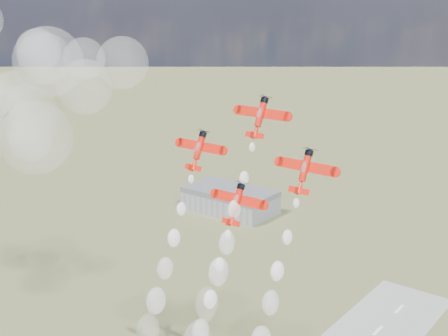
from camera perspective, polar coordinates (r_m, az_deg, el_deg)
hangar at (r=351.03m, az=0.56°, el=-2.95°), size 50.00×28.00×13.00m
plane_lead at (r=121.90m, az=3.32°, el=4.72°), size 11.82×5.89×7.85m
plane_left at (r=127.94m, az=-2.34°, el=1.68°), size 11.82×5.89×7.85m
plane_right at (r=114.24m, az=7.36°, el=-0.22°), size 11.82×5.89×7.85m
plane_slot at (r=120.00m, az=1.15°, el=-3.21°), size 11.82×5.89×7.85m
smoke_trail_lead at (r=121.46m, az=-1.90°, el=-14.07°), size 5.35×21.96×42.08m
drifted_smoke_cloud at (r=196.84m, az=-17.08°, el=6.64°), size 70.73×39.82×50.45m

